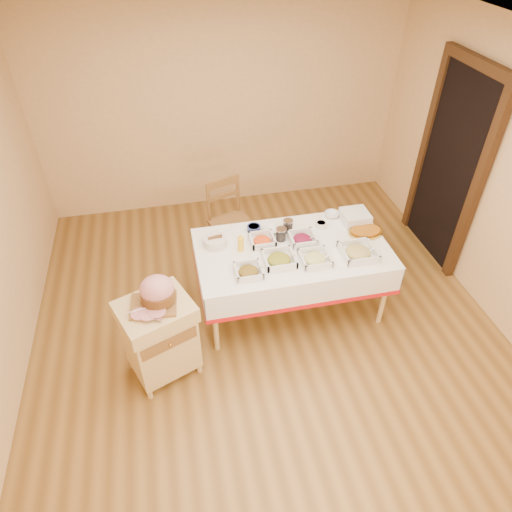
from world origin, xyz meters
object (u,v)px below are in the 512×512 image
(ham_on_board, at_px, (157,293))
(plate_stack, at_px, (355,217))
(preserve_jar_right, at_px, (288,226))
(mustard_bottle, at_px, (241,243))
(preserve_jar_left, at_px, (281,235))
(dining_table, at_px, (292,261))
(bread_basket, at_px, (215,242))
(brass_platter, at_px, (365,232))
(butcher_cart, at_px, (160,335))
(dining_chair, at_px, (230,221))

(ham_on_board, relative_size, plate_stack, 1.48)
(preserve_jar_right, height_order, mustard_bottle, mustard_bottle)
(preserve_jar_left, bearing_deg, dining_table, -63.03)
(ham_on_board, relative_size, bread_basket, 1.73)
(plate_stack, relative_size, brass_platter, 0.76)
(dining_table, distance_m, mustard_bottle, 0.54)
(mustard_bottle, bearing_deg, ham_on_board, -143.14)
(ham_on_board, distance_m, mustard_bottle, 0.99)
(butcher_cart, relative_size, plate_stack, 3.09)
(butcher_cart, distance_m, preserve_jar_left, 1.46)
(dining_chair, distance_m, preserve_jar_left, 0.93)
(dining_table, bearing_deg, plate_stack, 20.91)
(dining_table, distance_m, brass_platter, 0.79)
(ham_on_board, distance_m, preserve_jar_right, 1.52)
(dining_chair, distance_m, preserve_jar_right, 0.87)
(dining_chair, relative_size, plate_stack, 3.67)
(butcher_cart, relative_size, ham_on_board, 2.10)
(bread_basket, xyz_separation_m, plate_stack, (1.44, 0.09, 0.01))
(butcher_cart, bearing_deg, plate_stack, 22.23)
(dining_table, height_order, brass_platter, brass_platter)
(dining_table, xyz_separation_m, dining_chair, (-0.44, 0.93, -0.10))
(preserve_jar_left, relative_size, bread_basket, 0.57)
(mustard_bottle, relative_size, plate_stack, 0.70)
(dining_table, xyz_separation_m, mustard_bottle, (-0.48, 0.07, 0.24))
(dining_table, distance_m, butcher_cart, 1.43)
(dining_chair, xyz_separation_m, brass_platter, (1.21, -0.87, 0.28))
(dining_table, xyz_separation_m, butcher_cart, (-1.31, -0.55, -0.14))
(preserve_jar_right, relative_size, mustard_bottle, 0.69)
(preserve_jar_right, distance_m, plate_stack, 0.71)
(dining_table, xyz_separation_m, ham_on_board, (-1.27, -0.52, 0.33))
(butcher_cart, distance_m, plate_stack, 2.24)
(butcher_cart, relative_size, preserve_jar_left, 6.31)
(preserve_jar_left, distance_m, mustard_bottle, 0.42)
(preserve_jar_left, height_order, bread_basket, preserve_jar_left)
(ham_on_board, height_order, preserve_jar_right, ham_on_board)
(dining_chair, bearing_deg, plate_stack, -28.97)
(mustard_bottle, bearing_deg, plate_stack, 9.97)
(dining_chair, relative_size, preserve_jar_right, 7.57)
(preserve_jar_right, distance_m, bread_basket, 0.74)
(preserve_jar_right, relative_size, plate_stack, 0.49)
(butcher_cart, height_order, plate_stack, plate_stack)
(preserve_jar_right, height_order, plate_stack, preserve_jar_right)
(bread_basket, bearing_deg, dining_table, -15.50)
(dining_table, bearing_deg, ham_on_board, -157.60)
(dining_table, bearing_deg, dining_chair, 115.44)
(preserve_jar_right, bearing_deg, preserve_jar_left, -129.65)
(butcher_cart, distance_m, mustard_bottle, 1.10)
(preserve_jar_left, xyz_separation_m, brass_platter, (0.84, -0.08, -0.04))
(dining_table, xyz_separation_m, plate_stack, (0.73, 0.28, 0.22))
(butcher_cart, relative_size, dining_chair, 0.84)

